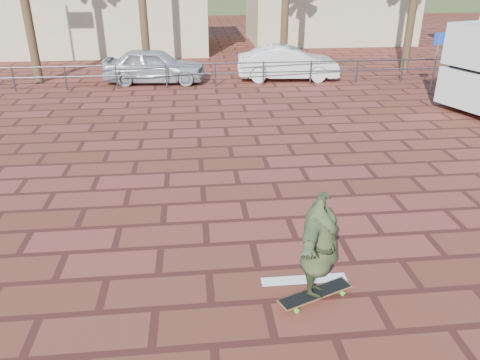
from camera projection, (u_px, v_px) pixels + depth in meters
The scene contains 10 objects.
ground at pixel (252, 242), 8.62m from camera, with size 120.00×120.00×0.00m, color maroon.
paint_stripe at pixel (304, 279), 7.60m from camera, with size 1.40×0.22×0.01m, color white.
guardrail at pixel (215, 70), 19.16m from camera, with size 24.06×0.06×1.00m.
building_west at pixel (101, 9), 26.94m from camera, with size 12.60×7.60×4.50m.
building_east at pixel (329, 0), 29.94m from camera, with size 10.60×6.60×5.00m.
longboard at pixel (315, 294), 7.12m from camera, with size 1.24×0.71×0.12m.
skateboarder at pixel (319, 248), 6.78m from camera, with size 1.96×0.53×1.60m, color #374223.
car_silver at pixel (155, 66), 19.80m from camera, with size 1.71×4.25×1.45m, color #ADAEB4.
car_white at pixel (288, 63), 20.34m from camera, with size 1.52×4.35×1.43m, color white.
street_sign at pixel (437, 51), 18.06m from camera, with size 0.46×0.09×2.27m.
Camera 1 is at (-0.98, -7.27, 4.68)m, focal length 35.00 mm.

